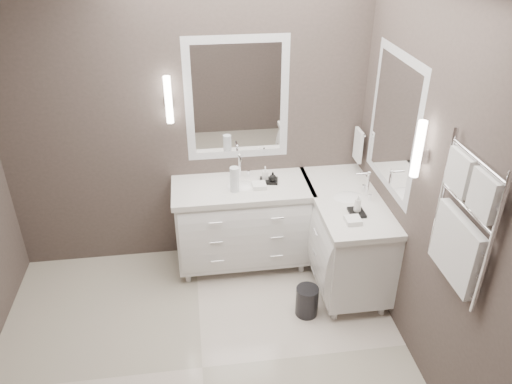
{
  "coord_description": "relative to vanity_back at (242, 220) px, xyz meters",
  "views": [
    {
      "loc": [
        0.04,
        -2.61,
        3.01
      ],
      "look_at": [
        0.5,
        0.7,
        1.08
      ],
      "focal_mm": 35.0,
      "sensor_mm": 36.0,
      "label": 1
    }
  ],
  "objects": [
    {
      "name": "floor",
      "position": [
        -0.45,
        -1.23,
        -0.49
      ],
      "size": [
        3.2,
        3.0,
        0.01
      ],
      "primitive_type": "cube",
      "color": "beige",
      "rests_on": "ground"
    },
    {
      "name": "wall_back",
      "position": [
        -0.45,
        0.28,
        0.86
      ],
      "size": [
        3.2,
        0.01,
        2.7
      ],
      "primitive_type": "cube",
      "color": "#483D39",
      "rests_on": "floor"
    },
    {
      "name": "wall_right",
      "position": [
        1.15,
        -1.23,
        0.86
      ],
      "size": [
        0.01,
        3.0,
        2.7
      ],
      "primitive_type": "cube",
      "color": "#483D39",
      "rests_on": "floor"
    },
    {
      "name": "vanity_back",
      "position": [
        0.0,
        0.0,
        0.0
      ],
      "size": [
        1.24,
        0.59,
        0.97
      ],
      "color": "white",
      "rests_on": "floor"
    },
    {
      "name": "vanity_right",
      "position": [
        0.88,
        -0.33,
        0.0
      ],
      "size": [
        0.59,
        1.24,
        0.97
      ],
      "color": "white",
      "rests_on": "floor"
    },
    {
      "name": "mirror_back",
      "position": [
        -0.0,
        0.26,
        1.06
      ],
      "size": [
        0.9,
        0.02,
        1.1
      ],
      "color": "white",
      "rests_on": "wall_back"
    },
    {
      "name": "mirror_right",
      "position": [
        1.14,
        -0.43,
        1.06
      ],
      "size": [
        0.02,
        0.9,
        1.1
      ],
      "color": "white",
      "rests_on": "wall_right"
    },
    {
      "name": "sconce_back",
      "position": [
        -0.58,
        0.2,
        1.11
      ],
      "size": [
        0.06,
        0.06,
        0.4
      ],
      "color": "white",
      "rests_on": "wall_back"
    },
    {
      "name": "sconce_right",
      "position": [
        1.08,
        -1.01,
        1.11
      ],
      "size": [
        0.06,
        0.06,
        0.4
      ],
      "color": "white",
      "rests_on": "wall_right"
    },
    {
      "name": "towel_bar_corner",
      "position": [
        1.09,
        0.13,
        0.63
      ],
      "size": [
        0.03,
        0.22,
        0.3
      ],
      "color": "white",
      "rests_on": "wall_right"
    },
    {
      "name": "towel_ladder",
      "position": [
        1.1,
        -1.63,
        0.91
      ],
      "size": [
        0.06,
        0.58,
        0.9
      ],
      "color": "white",
      "rests_on": "wall_right"
    },
    {
      "name": "waste_bin",
      "position": [
        0.45,
        -0.77,
        -0.35
      ],
      "size": [
        0.21,
        0.21,
        0.27
      ],
      "primitive_type": "cylinder",
      "rotation": [
        0.0,
        0.0,
        -0.12
      ],
      "color": "black",
      "rests_on": "floor"
    },
    {
      "name": "amenity_tray_back",
      "position": [
        0.25,
        0.03,
        0.38
      ],
      "size": [
        0.18,
        0.15,
        0.02
      ],
      "primitive_type": "cube",
      "rotation": [
        0.0,
        0.0,
        -0.18
      ],
      "color": "black",
      "rests_on": "vanity_back"
    },
    {
      "name": "amenity_tray_right",
      "position": [
        0.86,
        -0.59,
        0.38
      ],
      "size": [
        0.12,
        0.16,
        0.02
      ],
      "primitive_type": "cube",
      "rotation": [
        0.0,
        0.0,
        0.02
      ],
      "color": "black",
      "rests_on": "vanity_right"
    },
    {
      "name": "water_bottle",
      "position": [
        -0.07,
        -0.09,
        0.48
      ],
      "size": [
        0.1,
        0.1,
        0.23
      ],
      "primitive_type": "cylinder",
      "rotation": [
        0.0,
        0.0,
        0.31
      ],
      "color": "silver",
      "rests_on": "vanity_back"
    },
    {
      "name": "soap_bottle_a",
      "position": [
        0.22,
        0.05,
        0.45
      ],
      "size": [
        0.06,
        0.06,
        0.12
      ],
      "primitive_type": "imported",
      "rotation": [
        0.0,
        0.0,
        -0.09
      ],
      "color": "white",
      "rests_on": "amenity_tray_back"
    },
    {
      "name": "soap_bottle_b",
      "position": [
        0.28,
        0.0,
        0.43
      ],
      "size": [
        0.09,
        0.09,
        0.09
      ],
      "primitive_type": "imported",
      "rotation": [
        0.0,
        0.0,
        0.39
      ],
      "color": "black",
      "rests_on": "amenity_tray_back"
    },
    {
      "name": "soap_bottle_c",
      "position": [
        0.86,
        -0.59,
        0.46
      ],
      "size": [
        0.07,
        0.07,
        0.15
      ],
      "primitive_type": "imported",
      "rotation": [
        0.0,
        0.0,
        -0.15
      ],
      "color": "white",
      "rests_on": "amenity_tray_right"
    }
  ]
}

